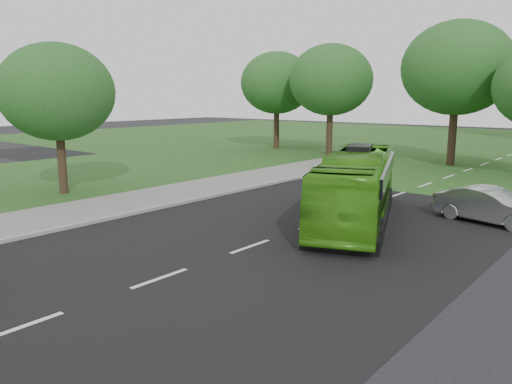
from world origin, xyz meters
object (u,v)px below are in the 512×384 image
tree_park_f (277,83)px  bus (356,187)px  tree_park_b (457,68)px  sedan (490,206)px  tree_side_near (57,92)px  tree_park_a (331,80)px

tree_park_f → bus: 30.16m
tree_park_b → sedan: 19.61m
tree_side_near → sedan: 21.50m
tree_side_near → tree_park_b: bearing=63.9°
tree_park_b → tree_side_near: (-12.16, -24.80, -1.82)m
tree_park_a → sedan: 25.25m
tree_side_near → tree_park_a: bearing=86.4°
tree_park_f → tree_side_near: bearing=-78.1°
tree_park_b → sedan: size_ratio=2.40×
tree_side_near → bus: size_ratio=0.76×
tree_park_f → tree_side_near: size_ratio=1.20×
tree_park_b → tree_side_near: tree_park_b is taller
tree_park_b → tree_side_near: 27.68m
sedan → tree_park_a: bearing=58.2°
bus → sedan: (4.44, 3.24, -0.72)m
tree_park_b → bus: tree_park_b is taller
tree_park_a → tree_park_b: tree_park_b is taller
tree_park_f → bus: bearing=-46.3°
tree_park_b → bus: 21.24m
tree_side_near → bus: 16.21m
bus → sedan: 5.55m
tree_park_a → bus: bearing=-56.0°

